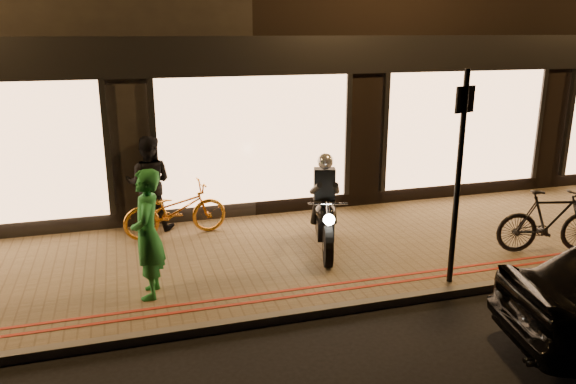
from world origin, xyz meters
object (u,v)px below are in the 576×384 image
object	(u,v)px
bicycle_gold	(175,210)
motorcycle	(325,214)
person_green	(147,234)
sign_post	(459,168)

from	to	relation	value
bicycle_gold	motorcycle	bearing A→B (deg)	-127.50
bicycle_gold	person_green	bearing A→B (deg)	159.09
bicycle_gold	person_green	size ratio (longest dim) A/B	1.02
bicycle_gold	sign_post	bearing A→B (deg)	-136.99
motorcycle	person_green	bearing A→B (deg)	-146.63
sign_post	bicycle_gold	xyz separation A→B (m)	(-3.56, 3.03, -1.21)
motorcycle	sign_post	bearing A→B (deg)	-36.19
motorcycle	bicycle_gold	bearing A→B (deg)	165.13
sign_post	person_green	size ratio (longest dim) A/B	1.70
bicycle_gold	person_green	xyz separation A→B (m)	(-0.57, -2.24, 0.41)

